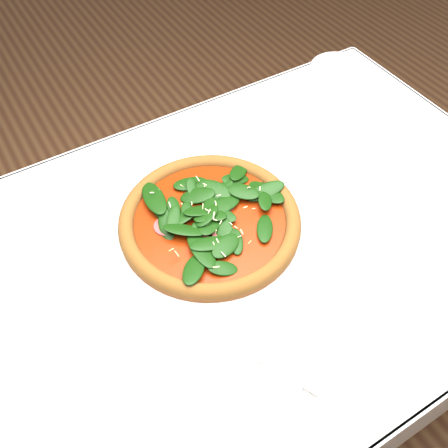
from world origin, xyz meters
TOP-DOWN VIEW (x-y plane):
  - ground at (0.00, 0.00)m, footprint 6.00×6.00m
  - dining_table at (0.00, 0.00)m, footprint 1.21×0.81m
  - plate at (-0.05, 0.06)m, footprint 0.39×0.39m
  - pizza at (-0.05, 0.06)m, footprint 0.36×0.36m
  - napkin at (-0.09, -0.25)m, footprint 0.15×0.12m
  - fork at (-0.10, -0.23)m, footprint 0.08×0.14m
  - saucer_far at (0.50, 0.34)m, footprint 0.14×0.14m

SIDE VIEW (x-z plane):
  - ground at x=0.00m, z-range 0.00..0.00m
  - dining_table at x=0.00m, z-range 0.27..1.02m
  - napkin at x=-0.09m, z-range 0.75..0.76m
  - saucer_far at x=0.50m, z-range 0.75..0.76m
  - plate at x=-0.05m, z-range 0.75..0.77m
  - fork at x=-0.10m, z-range 0.76..0.76m
  - pizza at x=-0.05m, z-range 0.76..0.80m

